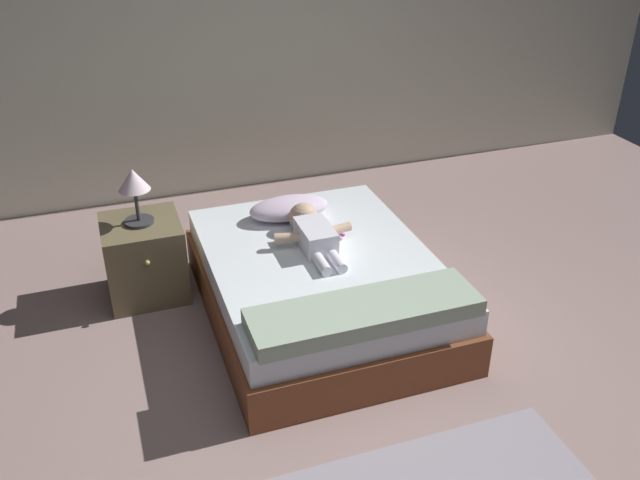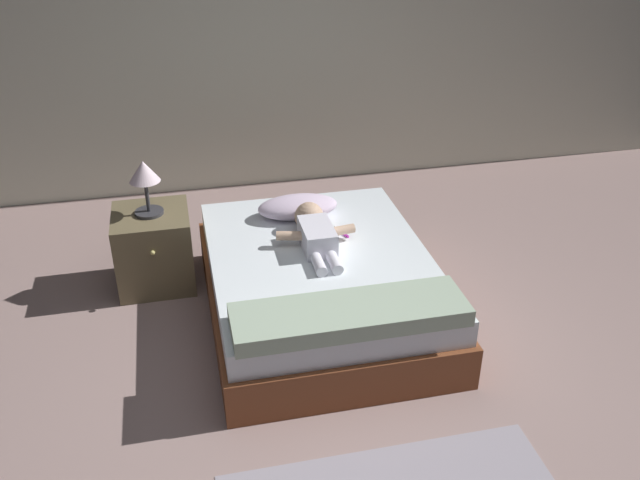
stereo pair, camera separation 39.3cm
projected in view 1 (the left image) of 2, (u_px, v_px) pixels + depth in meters
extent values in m
plane|color=gray|center=(354.00, 425.00, 3.36)|extent=(8.00, 8.00, 0.00)
cube|color=silver|center=(212.00, 18.00, 5.16)|extent=(8.00, 0.12, 2.77)
cube|color=brown|center=(320.00, 296.00, 4.12)|extent=(1.31, 1.72, 0.26)
cube|color=white|center=(320.00, 266.00, 4.02)|extent=(1.26, 1.65, 0.16)
ellipsoid|color=silver|center=(289.00, 208.00, 4.37)|extent=(0.52, 0.27, 0.14)
cube|color=white|center=(316.00, 237.00, 4.02)|extent=(0.18, 0.32, 0.15)
sphere|color=#D0A788|center=(303.00, 217.00, 4.21)|extent=(0.18, 0.18, 0.18)
cylinder|color=#D0A788|center=(287.00, 238.00, 4.02)|extent=(0.17, 0.09, 0.06)
cylinder|color=#D0A788|center=(338.00, 229.00, 4.11)|extent=(0.16, 0.08, 0.06)
cylinder|color=white|center=(322.00, 264.00, 3.83)|extent=(0.06, 0.18, 0.06)
cylinder|color=white|center=(337.00, 261.00, 3.86)|extent=(0.06, 0.18, 0.06)
cube|color=#B026A4|center=(337.00, 232.00, 4.22)|extent=(0.06, 0.12, 0.01)
cube|color=white|center=(330.00, 226.00, 4.26)|extent=(0.02, 0.03, 0.01)
cube|color=brown|center=(145.00, 258.00, 4.27)|extent=(0.47, 0.47, 0.50)
sphere|color=tan|center=(147.00, 263.00, 4.01)|extent=(0.03, 0.03, 0.03)
cylinder|color=#333338|center=(139.00, 221.00, 4.14)|extent=(0.18, 0.18, 0.02)
cylinder|color=#333338|center=(137.00, 205.00, 4.09)|extent=(0.02, 0.02, 0.20)
cone|color=silver|center=(133.00, 180.00, 4.01)|extent=(0.19, 0.19, 0.13)
cube|color=#9EB198|center=(365.00, 312.00, 3.41)|extent=(1.18, 0.34, 0.09)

